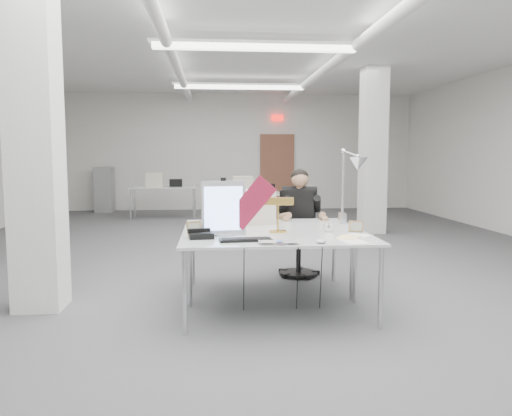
{
  "coord_description": "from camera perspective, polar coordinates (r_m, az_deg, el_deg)",
  "views": [
    {
      "loc": [
        -0.6,
        -6.99,
        1.5
      ],
      "look_at": [
        -0.17,
        -2.0,
        0.98
      ],
      "focal_mm": 35.0,
      "sensor_mm": 36.0,
      "label": 1
    }
  ],
  "objects": [
    {
      "name": "room_shell",
      "position": [
        7.15,
        0.15,
        7.53
      ],
      "size": [
        10.04,
        14.04,
        3.24
      ],
      "color": "#4A4A4C",
      "rests_on": "ground"
    },
    {
      "name": "desk_main",
      "position": [
        4.59,
        2.62,
        -3.55
      ],
      "size": [
        1.8,
        0.9,
        0.02
      ],
      "primitive_type": "cube",
      "color": "silver",
      "rests_on": "room_shell"
    },
    {
      "name": "desk_second",
      "position": [
        5.48,
        1.38,
        -1.99
      ],
      "size": [
        1.8,
        0.9,
        0.02
      ],
      "primitive_type": "cube",
      "color": "silver",
      "rests_on": "room_shell"
    },
    {
      "name": "bg_desk_a",
      "position": [
        10.05,
        -0.37,
        1.66
      ],
      "size": [
        1.6,
        0.8,
        0.02
      ],
      "primitive_type": "cube",
      "color": "silver",
      "rests_on": "room_shell"
    },
    {
      "name": "bg_desk_b",
      "position": [
        12.27,
        -10.56,
        2.34
      ],
      "size": [
        1.6,
        0.8,
        0.02
      ],
      "primitive_type": "cube",
      "color": "silver",
      "rests_on": "room_shell"
    },
    {
      "name": "filing_cabinet",
      "position": [
        13.98,
        -16.92,
        2.03
      ],
      "size": [
        0.45,
        0.55,
        1.2
      ],
      "primitive_type": "cube",
      "color": "gray",
      "rests_on": "room_shell"
    },
    {
      "name": "office_chair",
      "position": [
        6.25,
        4.91,
        -2.63
      ],
      "size": [
        0.71,
        0.71,
        1.14
      ],
      "primitive_type": null,
      "rotation": [
        0.0,
        0.0,
        -0.32
      ],
      "color": "black",
      "rests_on": "room_shell"
    },
    {
      "name": "seated_person",
      "position": [
        6.16,
        5.02,
        0.35
      ],
      "size": [
        0.61,
        0.68,
        0.85
      ],
      "primitive_type": null,
      "rotation": [
        0.0,
        0.0,
        -0.32
      ],
      "color": "black",
      "rests_on": "office_chair"
    },
    {
      "name": "monitor",
      "position": [
        4.69,
        -3.74,
        -0.03
      ],
      "size": [
        0.42,
        0.09,
        0.51
      ],
      "primitive_type": "cube",
      "rotation": [
        0.0,
        0.0,
        0.13
      ],
      "color": "silver",
      "rests_on": "desk_main"
    },
    {
      "name": "pennant",
      "position": [
        4.66,
        -0.57,
        0.58
      ],
      "size": [
        0.47,
        0.16,
        0.53
      ],
      "primitive_type": "cube",
      "rotation": [
        0.0,
        -0.87,
        -0.3
      ],
      "color": "maroon",
      "rests_on": "monitor"
    },
    {
      "name": "keyboard",
      "position": [
        4.4,
        -1.19,
        -3.65
      ],
      "size": [
        0.47,
        0.19,
        0.02
      ],
      "primitive_type": "cube",
      "rotation": [
        0.0,
        0.0,
        0.08
      ],
      "color": "black",
      "rests_on": "desk_main"
    },
    {
      "name": "laptop",
      "position": [
        4.21,
        2.69,
        -4.08
      ],
      "size": [
        0.35,
        0.23,
        0.03
      ],
      "primitive_type": "imported",
      "rotation": [
        0.0,
        0.0,
        -0.02
      ],
      "color": "silver",
      "rests_on": "desk_main"
    },
    {
      "name": "mouse",
      "position": [
        4.3,
        7.46,
        -3.81
      ],
      "size": [
        0.11,
        0.08,
        0.04
      ],
      "primitive_type": "ellipsoid",
      "rotation": [
        0.0,
        0.0,
        -0.2
      ],
      "color": "#AFAEB3",
      "rests_on": "desk_main"
    },
    {
      "name": "bankers_lamp",
      "position": [
        4.88,
        2.52,
        -0.71
      ],
      "size": [
        0.33,
        0.17,
        0.36
      ],
      "primitive_type": null,
      "rotation": [
        0.0,
        0.0,
        -0.13
      ],
      "color": "gold",
      "rests_on": "desk_main"
    },
    {
      "name": "desk_phone",
      "position": [
        4.58,
        -6.29,
        -3.11
      ],
      "size": [
        0.24,
        0.22,
        0.05
      ],
      "primitive_type": "cube",
      "rotation": [
        0.0,
        0.0,
        0.13
      ],
      "color": "black",
      "rests_on": "desk_main"
    },
    {
      "name": "picture_frame_left",
      "position": [
        4.86,
        -7.11,
        -2.21
      ],
      "size": [
        0.15,
        0.1,
        0.12
      ],
      "primitive_type": "cube",
      "rotation": [
        -0.21,
        0.0,
        0.46
      ],
      "color": "olive",
      "rests_on": "desk_main"
    },
    {
      "name": "picture_frame_right",
      "position": [
        5.01,
        11.36,
        -2.07
      ],
      "size": [
        0.14,
        0.09,
        0.11
      ],
      "primitive_type": "cube",
      "rotation": [
        -0.21,
        0.0,
        -0.4
      ],
      "color": "#A47946",
      "rests_on": "desk_main"
    },
    {
      "name": "desk_clock",
      "position": [
        4.96,
        8.26,
        -2.16
      ],
      "size": [
        0.11,
        0.04,
        0.11
      ],
      "primitive_type": "cylinder",
      "rotation": [
        1.57,
        0.0,
        -0.06
      ],
      "color": "silver",
      "rests_on": "desk_main"
    },
    {
      "name": "paper_stack_a",
      "position": [
        4.45,
        11.12,
        -3.77
      ],
      "size": [
        0.23,
        0.3,
        0.01
      ],
      "primitive_type": "cube",
      "rotation": [
        0.0,
        0.0,
        0.17
      ],
      "color": "white",
      "rests_on": "desk_main"
    },
    {
      "name": "paper_stack_b",
      "position": [
        4.64,
        10.48,
        -3.34
      ],
      "size": [
        0.28,
        0.3,
        0.01
      ],
      "primitive_type": "cube",
      "rotation": [
        0.0,
        0.0,
        -0.52
      ],
      "color": "#FFE098",
      "rests_on": "desk_main"
    },
    {
      "name": "paper_stack_c",
      "position": [
        4.79,
        11.68,
        -3.07
      ],
      "size": [
        0.27,
        0.27,
        0.01
      ],
      "primitive_type": "cube",
      "rotation": [
        0.0,
        0.0,
        -0.8
      ],
      "color": "white",
      "rests_on": "desk_main"
    },
    {
      "name": "beige_monitor",
      "position": [
        5.53,
        -0.34,
        0.16
      ],
      "size": [
        0.49,
        0.47,
        0.37
      ],
      "primitive_type": "cube",
      "rotation": [
        0.0,
        0.0,
        0.31
      ],
      "color": "beige",
      "rests_on": "desk_second"
    },
    {
      "name": "architect_lamp",
      "position": [
        5.33,
        10.57,
        2.2
      ],
      "size": [
        0.29,
        0.65,
        0.81
      ],
      "primitive_type": null,
      "rotation": [
        0.0,
        0.0,
        -0.12
      ],
      "color": "silver",
      "rests_on": "desk_second"
    }
  ]
}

